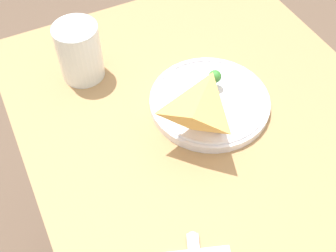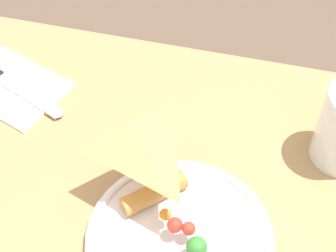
# 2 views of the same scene
# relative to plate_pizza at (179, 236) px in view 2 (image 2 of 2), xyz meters

# --- Properties ---
(plate_pizza) EXTENTS (0.22, 0.22, 0.06)m
(plate_pizza) POSITION_rel_plate_pizza_xyz_m (0.00, 0.00, 0.00)
(plate_pizza) COLOR white
(plate_pizza) RESTS_ON dining_table
(napkin_folded) EXTENTS (0.19, 0.16, 0.00)m
(napkin_folded) POSITION_rel_plate_pizza_xyz_m (-0.30, 0.19, -0.01)
(napkin_folded) COLOR white
(napkin_folded) RESTS_ON dining_table
(butter_knife) EXTENTS (0.20, 0.10, 0.01)m
(butter_knife) POSITION_rel_plate_pizza_xyz_m (-0.31, 0.19, -0.01)
(butter_knife) COLOR black
(butter_knife) RESTS_ON napkin_folded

